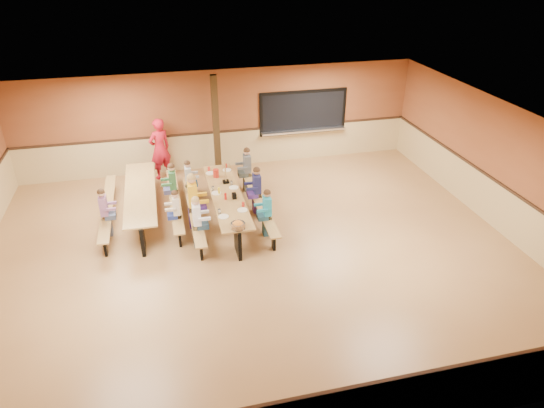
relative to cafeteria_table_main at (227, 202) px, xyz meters
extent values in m
plane|color=brown|center=(0.37, -1.59, -0.53)|extent=(12.00, 12.00, 0.00)
cube|color=brown|center=(0.37, 3.41, 0.97)|extent=(12.00, 0.04, 3.00)
cube|color=brown|center=(0.37, -6.59, 0.97)|extent=(12.00, 0.04, 3.00)
cube|color=brown|center=(6.37, -1.59, 0.97)|extent=(0.04, 10.00, 3.00)
cube|color=white|center=(0.37, -1.59, 2.47)|extent=(12.00, 10.00, 0.04)
cube|color=black|center=(2.97, 3.38, 1.02)|extent=(2.60, 0.06, 1.20)
cube|color=silver|center=(2.97, 3.29, 0.45)|extent=(2.70, 0.28, 0.06)
cube|color=#312110|center=(0.17, 2.81, 0.97)|extent=(0.18, 0.18, 3.00)
cube|color=olive|center=(0.00, 0.00, 0.19)|extent=(0.75, 3.60, 0.04)
cube|color=black|center=(0.00, -1.55, -0.18)|extent=(0.08, 0.60, 0.70)
cube|color=black|center=(0.00, 1.55, -0.18)|extent=(0.08, 0.60, 0.70)
cube|color=olive|center=(-0.82, 0.00, -0.09)|extent=(0.26, 3.60, 0.04)
cube|color=black|center=(-0.82, 0.00, -0.32)|extent=(0.06, 0.18, 0.41)
cube|color=olive|center=(0.83, 0.00, -0.09)|extent=(0.26, 3.60, 0.04)
cube|color=black|center=(0.83, 0.00, -0.32)|extent=(0.06, 0.18, 0.41)
cube|color=olive|center=(-2.07, 0.66, 0.19)|extent=(0.75, 3.60, 0.04)
cube|color=black|center=(-2.07, -0.89, -0.18)|extent=(0.08, 0.60, 0.70)
cube|color=black|center=(-2.07, 2.21, -0.18)|extent=(0.08, 0.60, 0.70)
cube|color=olive|center=(-2.90, 0.66, -0.09)|extent=(0.26, 3.60, 0.04)
cube|color=black|center=(-2.90, 0.66, -0.32)|extent=(0.06, 0.18, 0.41)
cube|color=olive|center=(-1.25, 0.66, -0.09)|extent=(0.26, 3.60, 0.04)
cube|color=black|center=(-1.25, 0.66, -0.32)|extent=(0.06, 0.18, 0.41)
imported|color=red|center=(-1.48, 2.96, 0.39)|extent=(0.80, 0.71, 1.83)
cylinder|color=#B52418|center=(-0.11, 1.03, 0.32)|extent=(0.16, 0.16, 0.22)
cube|color=black|center=(0.15, -0.26, 0.28)|extent=(0.10, 0.14, 0.13)
cylinder|color=yellow|center=(-0.17, 0.06, 0.30)|extent=(0.06, 0.06, 0.17)
cylinder|color=#B2140F|center=(-0.06, -0.27, 0.30)|extent=(0.06, 0.06, 0.17)
cube|color=black|center=(0.09, 0.63, 0.24)|extent=(0.16, 0.16, 0.06)
cube|color=olive|center=(0.09, 0.63, 0.52)|extent=(0.02, 0.09, 0.50)
camera|label=1|loc=(-1.39, -10.57, 5.70)|focal=32.00mm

